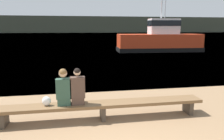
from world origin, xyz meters
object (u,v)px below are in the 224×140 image
object	(u,v)px
person_left	(64,89)
tugboat_red	(160,41)
bench_main	(103,106)
shopping_bag	(47,101)
moored_sailboat	(166,40)
person_right	(78,89)

from	to	relation	value
person_left	tugboat_red	bearing A→B (deg)	60.63
bench_main	shopping_bag	size ratio (longest dim) A/B	22.79
bench_main	person_left	bearing A→B (deg)	-179.88
person_left	moored_sailboat	size ratio (longest dim) A/B	0.10
tugboat_red	moored_sailboat	bearing A→B (deg)	-23.15
bench_main	shopping_bag	bearing A→B (deg)	179.01
bench_main	person_left	world-z (taller)	person_left
person_left	tugboat_red	distance (m)	20.04
person_left	bench_main	bearing A→B (deg)	0.12
person_right	moored_sailboat	distance (m)	32.81
moored_sailboat	tugboat_red	bearing A→B (deg)	170.53
person_right	shopping_bag	size ratio (longest dim) A/B	3.98
tugboat_red	person_left	bearing A→B (deg)	154.18
person_left	shopping_bag	size ratio (longest dim) A/B	3.97
shopping_bag	bench_main	bearing A→B (deg)	-0.99
person_left	shopping_bag	distance (m)	0.58
shopping_bag	moored_sailboat	size ratio (longest dim) A/B	0.03
shopping_bag	moored_sailboat	world-z (taller)	moored_sailboat
person_right	tugboat_red	xyz separation A→B (m)	(9.45, 17.46, 0.23)
person_left	moored_sailboat	distance (m)	32.98
bench_main	moored_sailboat	bearing A→B (deg)	63.32
person_right	shopping_bag	xyz separation A→B (m)	(-0.84, 0.03, -0.31)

